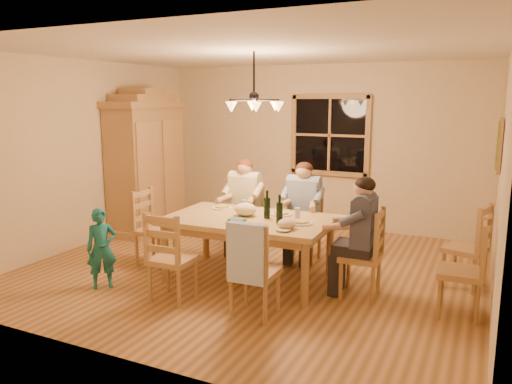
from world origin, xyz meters
The scene contains 33 objects.
floor centered at (0.00, 0.00, 0.00)m, with size 5.50×5.50×0.00m, color brown.
ceiling centered at (0.00, 0.00, 2.70)m, with size 5.50×5.00×0.02m, color white.
wall_back centered at (0.00, 2.50, 1.35)m, with size 5.50×0.02×2.70m, color beige.
wall_left centered at (-2.75, 0.00, 1.35)m, with size 0.02×5.00×2.70m, color beige.
wall_right centered at (2.75, 0.00, 1.35)m, with size 0.02×5.00×2.70m, color beige.
window centered at (0.20, 2.47, 1.55)m, with size 1.30×0.06×1.30m.
painting centered at (2.71, 1.20, 1.60)m, with size 0.06×0.78×0.64m.
chandelier centered at (0.00, 0.00, 2.08)m, with size 0.77×0.68×0.71m.
armoire centered at (-2.42, 0.99, 1.06)m, with size 0.66×1.40×2.30m.
dining_table centered at (0.10, -0.35, 0.66)m, with size 1.96×1.24×0.76m.
chair_far_left centered at (-0.41, 0.55, 0.30)m, with size 0.45×0.43×0.99m.
chair_far_right centered at (0.45, 0.57, 0.30)m, with size 0.45×0.43×0.99m.
chair_near_left centered at (-0.36, -1.28, 0.30)m, with size 0.45×0.43×0.99m.
chair_near_right centered at (0.61, -1.25, 0.30)m, with size 0.45×0.43×0.99m.
chair_end_left centered at (-1.24, -0.39, 0.30)m, with size 0.43×0.45×0.99m.
chair_end_right centered at (1.44, -0.31, 0.30)m, with size 0.43×0.45×0.99m.
adult_woman centered at (-0.41, 0.55, 0.84)m, with size 0.41×0.43×0.87m.
adult_plaid_man centered at (0.45, 0.57, 0.84)m, with size 0.41×0.43×0.87m.
adult_slate_man centered at (1.44, -0.31, 0.84)m, with size 0.43×0.41×0.87m.
towel centered at (0.62, -1.44, 0.70)m, with size 0.38×0.10×0.58m, color #ADC6EA.
wine_bottle_a centered at (0.30, -0.28, 0.93)m, with size 0.08×0.08×0.33m, color black.
wine_bottle_b centered at (0.54, -0.46, 0.93)m, with size 0.08×0.08×0.33m, color black.
plate_woman centered at (-0.42, -0.06, 0.77)m, with size 0.26×0.26×0.02m, color white.
plate_plaid centered at (0.39, -0.06, 0.77)m, with size 0.26×0.26×0.02m, color white.
plate_slate centered at (0.76, -0.37, 0.77)m, with size 0.26×0.26×0.02m, color white.
wine_glass_a centered at (-0.11, -0.06, 0.83)m, with size 0.06×0.06×0.14m, color silver.
wine_glass_b centered at (0.65, -0.20, 0.83)m, with size 0.06×0.06×0.14m, color silver.
cap centered at (0.70, -0.63, 0.82)m, with size 0.20×0.20×0.11m, color #D6B68F.
napkin centered at (0.06, -0.57, 0.78)m, with size 0.18×0.14×0.03m, color #43657B.
cloth_bundle centered at (0.02, -0.28, 0.84)m, with size 0.28×0.22×0.15m, color beige.
child centered at (-1.30, -1.32, 0.46)m, with size 0.34×0.22×0.93m, color #1B717B.
chair_spare_front centered at (2.45, -0.38, 0.30)m, with size 0.44×0.46×0.99m.
chair_spare_back centered at (2.45, 0.48, 0.30)m, with size 0.53×0.54×0.99m.
Camera 1 is at (2.64, -5.50, 2.15)m, focal length 35.00 mm.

